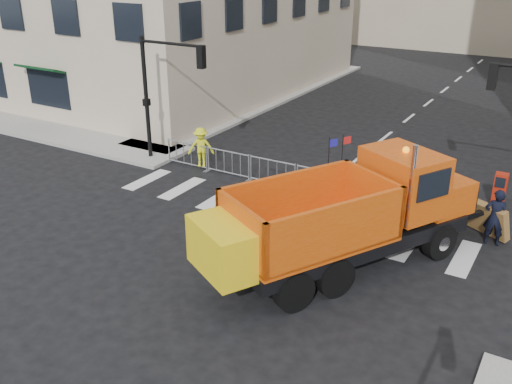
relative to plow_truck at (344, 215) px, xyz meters
The scene contains 10 objects.
ground 4.68m from the plow_truck, 134.56° to the right, with size 120.00×120.00×0.00m, color black.
sidewalk_back 6.42m from the plow_truck, 119.43° to the left, with size 64.00×5.00×0.15m, color gray.
traffic_light_left 11.93m from the plow_truck, 158.27° to the left, with size 0.18×0.18×5.40m, color black.
crowd_barriers 6.01m from the plow_truck, 130.14° to the left, with size 12.60×0.60×1.10m, color #9EA0A5, non-canonical shape.
plow_truck is the anchor object (origin of this frame).
cop_a 5.27m from the plow_truck, 46.76° to the left, with size 0.69×0.45×1.89m, color black.
cop_b 4.50m from the plow_truck, 62.04° to the left, with size 0.87×0.68×1.79m, color black.
cop_c 4.21m from the plow_truck, 62.12° to the left, with size 1.08×0.45×1.83m, color black.
worker 9.50m from the plow_truck, 151.49° to the left, with size 1.09×0.63×1.69m, color yellow.
newspaper_box 7.82m from the plow_truck, 65.45° to the left, with size 0.45×0.40×1.10m, color #A41D0C.
Camera 1 is at (8.38, -10.83, 8.74)m, focal length 40.00 mm.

